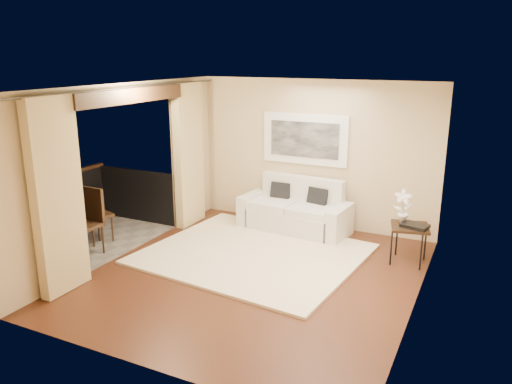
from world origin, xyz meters
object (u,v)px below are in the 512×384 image
Objects in this scene: sofa at (296,212)px; side_table at (410,229)px; orchid at (403,206)px; balcony_chair_far at (90,210)px; balcony_chair_near at (89,216)px; ice_bucket at (68,191)px; bistro_table at (72,204)px.

sofa is 3.11× the size of side_table.
orchid is at bearing -10.03° from sofa.
balcony_chair_near is (0.29, -0.33, 0.03)m from balcony_chair_far.
sofa reaches higher than side_table.
balcony_chair_far is 0.48m from ice_bucket.
bistro_table is at bearing -27.00° from ice_bucket.
ice_bucket is at bearing -163.34° from side_table.
orchid is at bearing -143.46° from balcony_chair_far.
orchid is at bearing 145.02° from side_table.
balcony_chair_far is (0.23, 0.16, -0.12)m from bistro_table.
orchid reaches higher than ice_bucket.
bistro_table is (-3.10, -2.31, 0.38)m from sofa.
balcony_chair_near reaches higher than bistro_table.
side_table is 0.37m from orchid.
ice_bucket is at bearing -161.89° from orchid.
balcony_chair_near is 0.74m from ice_bucket.
balcony_chair_near is (-4.55, -1.94, -0.23)m from orchid.
ice_bucket is (-0.65, 0.24, 0.27)m from balcony_chair_near.
balcony_chair_near is at bearing -18.03° from bistro_table.
sofa is at bearing 34.72° from ice_bucket.
ice_bucket is (-5.35, -1.60, 0.35)m from side_table.
ice_bucket is (-5.20, -1.70, 0.03)m from orchid.
balcony_chair_near is at bearing -19.95° from ice_bucket.
balcony_chair_near is at bearing -156.94° from orchid.
sofa is at bearing 46.78° from balcony_chair_near.
balcony_chair_far reaches higher than ice_bucket.
sofa is 1.91× the size of balcony_chair_near.
orchid is 5.37m from bistro_table.
side_table is 5.48m from bistro_table.
side_table is 5.04m from balcony_chair_near.
bistro_table is 0.23m from ice_bucket.
balcony_chair_near reaches higher than side_table.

